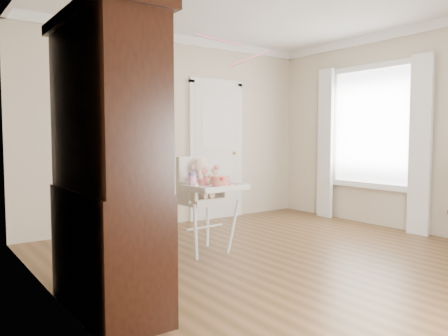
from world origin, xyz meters
TOP-DOWN VIEW (x-y plane):
  - floor at (0.00, 0.00)m, footprint 5.00×5.00m
  - wall_back at (0.00, 2.50)m, footprint 4.50×0.00m
  - wall_left at (-2.25, 0.00)m, footprint 0.00×5.00m
  - wall_right at (2.25, 0.00)m, footprint 0.00×5.00m
  - doorway at (-0.90, 2.48)m, footprint 1.06×0.05m
  - closet_door at (0.70, 2.48)m, footprint 0.96×0.09m
  - window_right at (2.18, 0.80)m, footprint 0.13×1.84m
  - high_chair at (-0.59, 0.89)m, footprint 0.65×0.78m
  - baby at (-0.59, 0.92)m, footprint 0.31×0.23m
  - cake at (-0.54, 0.62)m, footprint 0.24×0.24m
  - sippy_cup at (-0.78, 0.78)m, footprint 0.08×0.08m
  - china_cabinet at (-1.99, -0.02)m, footprint 0.56×1.25m
  - streamer at (-0.48, 0.75)m, footprint 0.36×0.37m

SIDE VIEW (x-z plane):
  - floor at x=0.00m, z-range 0.00..0.00m
  - high_chair at x=-0.59m, z-range 0.12..1.19m
  - cake at x=-0.54m, z-range 0.74..0.85m
  - baby at x=-0.59m, z-range 0.58..1.02m
  - sippy_cup at x=-0.78m, z-range 0.72..0.92m
  - closet_door at x=0.70m, z-range -0.04..2.09m
  - china_cabinet at x=-1.99m, z-range 0.00..2.11m
  - doorway at x=-0.90m, z-range 0.00..2.22m
  - window_right at x=2.18m, z-range 0.14..2.44m
  - wall_back at x=0.00m, z-range -0.90..3.60m
  - wall_left at x=-2.25m, z-range -1.15..3.85m
  - wall_right at x=2.25m, z-range -1.15..3.85m
  - streamer at x=-0.48m, z-range 2.18..2.33m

